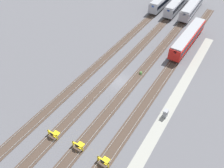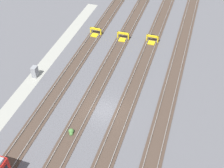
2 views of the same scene
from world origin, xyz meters
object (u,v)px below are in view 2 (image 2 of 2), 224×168
Objects in this scene: electrical_cabinet at (35,72)px; weed_clump at (71,132)px; bumper_stop_near_inner_track at (123,37)px; bumper_stop_middle_track at (152,40)px; bumper_stop_nearest_track at (95,32)px.

weed_clump is at bearing 47.45° from electrical_cabinet.
bumper_stop_middle_track is at bearing 96.40° from bumper_stop_near_inner_track.
electrical_cabinet is at bearing -34.83° from bumper_stop_near_inner_track.
weed_clump is (8.15, 8.87, -0.56)m from electrical_cabinet.
electrical_cabinet reaches higher than bumper_stop_near_inner_track.
bumper_stop_nearest_track is 1.00× the size of bumper_stop_middle_track.
electrical_cabinet is (13.46, -13.73, 0.29)m from bumper_stop_middle_track.
bumper_stop_nearest_track is 1.00× the size of bumper_stop_near_inner_track.
bumper_stop_nearest_track is 9.51m from bumper_stop_middle_track.
bumper_stop_nearest_track is 2.18× the size of weed_clump.
weed_clump is (21.61, -4.86, -0.27)m from bumper_stop_middle_track.
bumper_stop_middle_track is (-0.53, 4.74, 0.00)m from bumper_stop_near_inner_track.
bumper_stop_middle_track is 19.23m from electrical_cabinet.
electrical_cabinet reaches higher than weed_clump.
bumper_stop_near_inner_track is at bearing 89.87° from bumper_stop_nearest_track.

